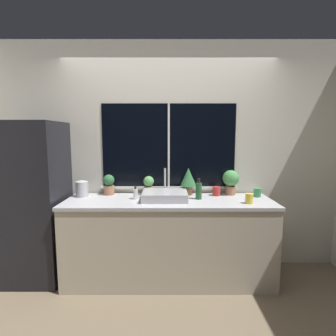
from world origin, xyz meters
The scene contains 17 objects.
ground_plane centered at (0.00, 0.00, 0.00)m, with size 14.00×14.00×0.00m, color brown.
wall_back centered at (0.00, 0.71, 1.35)m, with size 8.00×0.09×2.70m.
wall_left centered at (-2.09, 1.50, 1.35)m, with size 0.06×7.00×2.70m.
wall_right centered at (2.09, 1.50, 1.35)m, with size 0.06×7.00×2.70m.
counter centered at (0.00, 0.32, 0.46)m, with size 2.26×0.66×0.91m.
refrigerator centered at (-1.49, 0.37, 0.88)m, with size 0.63×0.65×1.75m.
sink centered at (-0.04, 0.34, 0.95)m, with size 0.49×0.46×0.32m.
potted_plant_far_left centered at (-0.71, 0.57, 1.03)m, with size 0.13×0.13×0.24m.
potted_plant_center_left centered at (-0.24, 0.57, 1.03)m, with size 0.12×0.12×0.22m.
potted_plant_center_right centered at (0.23, 0.57, 1.10)m, with size 0.19×0.19×0.32m.
potted_plant_far_right centered at (0.73, 0.57, 1.08)m, with size 0.19×0.19×0.29m.
soap_bottle centered at (-0.37, 0.35, 0.97)m, with size 0.05×0.05×0.15m.
bottle_tall centered at (0.33, 0.35, 1.01)m, with size 0.07×0.07×0.23m.
mug_green centered at (1.01, 0.46, 0.96)m, with size 0.08×0.08×0.10m.
mug_yellow centered at (0.83, 0.16, 0.96)m, with size 0.08×0.08×0.10m.
mug_red centered at (0.56, 0.53, 0.96)m, with size 0.09×0.09×0.10m.
kettle centered at (-0.99, 0.47, 1.00)m, with size 0.14×0.14×0.20m.
Camera 1 is at (-0.01, -2.47, 1.61)m, focal length 28.00 mm.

